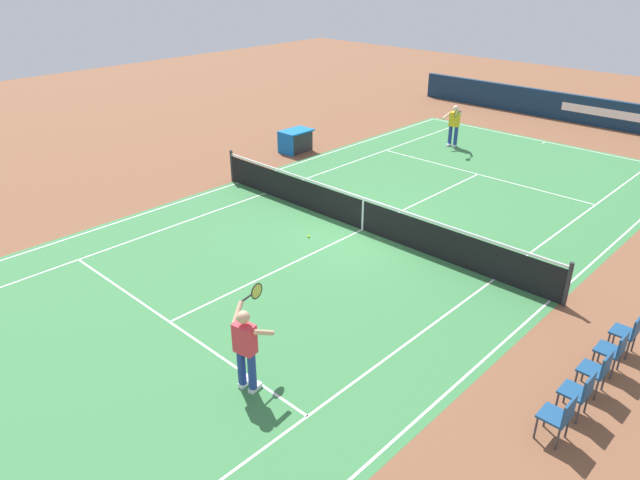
{
  "coord_description": "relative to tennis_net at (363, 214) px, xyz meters",
  "views": [
    {
      "loc": [
        11.77,
        9.48,
        7.03
      ],
      "look_at": [
        2.65,
        0.85,
        0.9
      ],
      "focal_mm": 32.94,
      "sensor_mm": 36.0,
      "label": 1
    }
  ],
  "objects": [
    {
      "name": "tennis_player_far",
      "position": [
        -8.69,
        -2.51,
        0.44
      ],
      "size": [
        1.02,
        0.83,
        1.7
      ],
      "color": "navy",
      "rests_on": "ground_plane"
    },
    {
      "name": "spectator_chair_2",
      "position": [
        2.48,
        7.37,
        0.03
      ],
      "size": [
        0.44,
        0.44,
        0.88
      ],
      "color": "#38383D",
      "rests_on": "ground_plane"
    },
    {
      "name": "spectator_chair_4",
      "position": [
        4.05,
        7.37,
        0.03
      ],
      "size": [
        0.44,
        0.44,
        0.88
      ],
      "color": "#38383D",
      "rests_on": "ground_plane"
    },
    {
      "name": "tennis_ball",
      "position": [
        1.42,
        -0.74,
        -0.46
      ],
      "size": [
        0.07,
        0.07,
        0.07
      ],
      "primitive_type": "sphere",
      "color": "#CCE01E",
      "rests_on": "ground_plane"
    },
    {
      "name": "court_line_markings",
      "position": [
        0.0,
        0.0,
        -0.49
      ],
      "size": [
        23.85,
        11.05,
        0.01
      ],
      "color": "white",
      "rests_on": "ground_plane"
    },
    {
      "name": "tennis_net",
      "position": [
        0.0,
        0.0,
        0.0
      ],
      "size": [
        0.1,
        11.7,
        1.08
      ],
      "color": "#2D2D33",
      "rests_on": "ground_plane"
    },
    {
      "name": "spectator_chair_3",
      "position": [
        3.27,
        7.37,
        0.03
      ],
      "size": [
        0.44,
        0.44,
        0.88
      ],
      "color": "#38383D",
      "rests_on": "ground_plane"
    },
    {
      "name": "spectator_chair_1",
      "position": [
        1.69,
        7.37,
        0.03
      ],
      "size": [
        0.44,
        0.44,
        0.88
      ],
      "color": "#38383D",
      "rests_on": "ground_plane"
    },
    {
      "name": "equipment_cart_tarped",
      "position": [
        -3.84,
        -6.61,
        -0.05
      ],
      "size": [
        1.25,
        0.84,
        0.85
      ],
      "color": "#2D2D33",
      "rests_on": "ground_plane"
    },
    {
      "name": "spectator_chair_0",
      "position": [
        0.9,
        7.37,
        0.03
      ],
      "size": [
        0.44,
        0.44,
        0.88
      ],
      "color": "#38383D",
      "rests_on": "ground_plane"
    },
    {
      "name": "stadium_barrier",
      "position": [
        -15.9,
        0.0,
        0.13
      ],
      "size": [
        0.26,
        17.0,
        1.24
      ],
      "color": "#112D4C",
      "rests_on": "ground_plane"
    },
    {
      "name": "ground_plane",
      "position": [
        0.0,
        0.0,
        -0.49
      ],
      "size": [
        60.0,
        60.0,
        0.0
      ],
      "primitive_type": "plane",
      "color": "brown"
    },
    {
      "name": "court_slab",
      "position": [
        0.0,
        0.0,
        -0.49
      ],
      "size": [
        24.2,
        11.4,
        0.0
      ],
      "primitive_type": "cube",
      "color": "#387A42",
      "rests_on": "ground_plane"
    },
    {
      "name": "tennis_player_near",
      "position": [
        6.6,
        2.83,
        0.44
      ],
      "size": [
        1.02,
        0.83,
        1.7
      ],
      "color": "navy",
      "rests_on": "ground_plane"
    }
  ]
}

